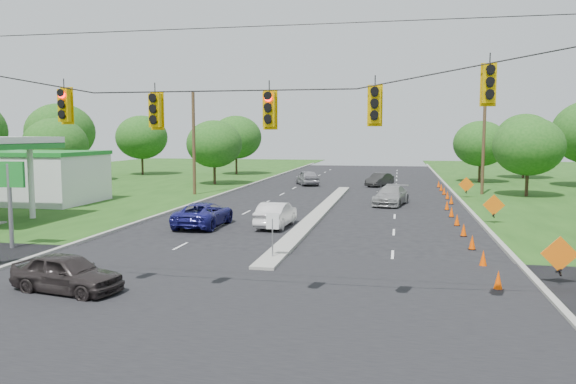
% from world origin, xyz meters
% --- Properties ---
extents(ground, '(160.00, 160.00, 0.00)m').
position_xyz_m(ground, '(0.00, 0.00, 0.00)').
color(ground, black).
rests_on(ground, ground).
extents(cross_street, '(160.00, 14.00, 0.02)m').
position_xyz_m(cross_street, '(0.00, 0.00, 0.00)').
color(cross_street, black).
rests_on(cross_street, ground).
extents(curb_left, '(0.25, 110.00, 0.16)m').
position_xyz_m(curb_left, '(-10.10, 30.00, 0.00)').
color(curb_left, gray).
rests_on(curb_left, ground).
extents(curb_right, '(0.25, 110.00, 0.16)m').
position_xyz_m(curb_right, '(10.10, 30.00, 0.00)').
color(curb_right, gray).
rests_on(curb_right, ground).
extents(median, '(1.00, 34.00, 0.18)m').
position_xyz_m(median, '(0.00, 21.00, 0.00)').
color(median, gray).
rests_on(median, ground).
extents(median_sign, '(0.55, 0.06, 2.05)m').
position_xyz_m(median_sign, '(0.00, 6.00, 1.46)').
color(median_sign, gray).
rests_on(median_sign, ground).
extents(signal_span, '(25.60, 0.32, 9.00)m').
position_xyz_m(signal_span, '(-0.05, -1.00, 4.97)').
color(signal_span, '#422D1C').
rests_on(signal_span, ground).
extents(utility_pole_far_left, '(0.28, 0.28, 9.00)m').
position_xyz_m(utility_pole_far_left, '(-12.50, 30.00, 4.50)').
color(utility_pole_far_left, '#422D1C').
rests_on(utility_pole_far_left, ground).
extents(utility_pole_far_right, '(0.28, 0.28, 9.00)m').
position_xyz_m(utility_pole_far_right, '(12.50, 35.00, 4.50)').
color(utility_pole_far_right, '#422D1C').
rests_on(utility_pole_far_right, ground).
extents(gas_station, '(18.40, 19.70, 5.20)m').
position_xyz_m(gas_station, '(-23.64, 20.24, 2.58)').
color(gas_station, white).
rests_on(gas_station, ground).
extents(cone_0, '(0.32, 0.32, 0.70)m').
position_xyz_m(cone_0, '(8.62, 3.00, 0.35)').
color(cone_0, '#F94A00').
rests_on(cone_0, ground).
extents(cone_1, '(0.32, 0.32, 0.70)m').
position_xyz_m(cone_1, '(8.62, 6.50, 0.35)').
color(cone_1, '#F94A00').
rests_on(cone_1, ground).
extents(cone_2, '(0.32, 0.32, 0.70)m').
position_xyz_m(cone_2, '(8.62, 10.00, 0.35)').
color(cone_2, '#F94A00').
rests_on(cone_2, ground).
extents(cone_3, '(0.32, 0.32, 0.70)m').
position_xyz_m(cone_3, '(8.62, 13.50, 0.35)').
color(cone_3, '#F94A00').
rests_on(cone_3, ground).
extents(cone_4, '(0.32, 0.32, 0.70)m').
position_xyz_m(cone_4, '(8.62, 17.00, 0.35)').
color(cone_4, '#F94A00').
rests_on(cone_4, ground).
extents(cone_5, '(0.32, 0.32, 0.70)m').
position_xyz_m(cone_5, '(8.62, 20.50, 0.35)').
color(cone_5, '#F94A00').
rests_on(cone_5, ground).
extents(cone_6, '(0.32, 0.32, 0.70)m').
position_xyz_m(cone_6, '(8.62, 24.00, 0.35)').
color(cone_6, '#F94A00').
rests_on(cone_6, ground).
extents(cone_7, '(0.32, 0.32, 0.70)m').
position_xyz_m(cone_7, '(9.22, 27.50, 0.35)').
color(cone_7, '#F94A00').
rests_on(cone_7, ground).
extents(cone_8, '(0.32, 0.32, 0.70)m').
position_xyz_m(cone_8, '(9.22, 31.00, 0.35)').
color(cone_8, '#F94A00').
rests_on(cone_8, ground).
extents(cone_9, '(0.32, 0.32, 0.70)m').
position_xyz_m(cone_9, '(9.22, 34.50, 0.35)').
color(cone_9, '#F94A00').
rests_on(cone_9, ground).
extents(cone_10, '(0.32, 0.32, 0.70)m').
position_xyz_m(cone_10, '(9.22, 38.00, 0.35)').
color(cone_10, '#F94A00').
rests_on(cone_10, ground).
extents(cone_11, '(0.32, 0.32, 0.70)m').
position_xyz_m(cone_11, '(9.22, 41.50, 0.35)').
color(cone_11, '#F94A00').
rests_on(cone_11, ground).
extents(work_sign_0, '(1.27, 0.58, 1.37)m').
position_xyz_m(work_sign_0, '(10.80, 4.00, 1.09)').
color(work_sign_0, black).
rests_on(work_sign_0, ground).
extents(work_sign_1, '(1.27, 0.58, 1.37)m').
position_xyz_m(work_sign_1, '(10.80, 18.00, 1.09)').
color(work_sign_1, black).
rests_on(work_sign_1, ground).
extents(work_sign_2, '(1.27, 0.58, 1.37)m').
position_xyz_m(work_sign_2, '(10.80, 32.00, 1.09)').
color(work_sign_2, black).
rests_on(work_sign_2, ground).
extents(tree_2, '(5.88, 5.88, 6.86)m').
position_xyz_m(tree_2, '(-26.00, 30.00, 4.34)').
color(tree_2, black).
rests_on(tree_2, ground).
extents(tree_3, '(7.56, 7.56, 8.82)m').
position_xyz_m(tree_3, '(-32.00, 40.00, 5.58)').
color(tree_3, black).
rests_on(tree_3, ground).
extents(tree_4, '(6.72, 6.72, 7.84)m').
position_xyz_m(tree_4, '(-28.00, 52.00, 4.96)').
color(tree_4, black).
rests_on(tree_4, ground).
extents(tree_5, '(5.88, 5.88, 6.86)m').
position_xyz_m(tree_5, '(-14.00, 40.00, 4.34)').
color(tree_5, black).
rests_on(tree_5, ground).
extents(tree_6, '(6.72, 6.72, 7.84)m').
position_xyz_m(tree_6, '(-16.00, 55.00, 4.96)').
color(tree_6, black).
rests_on(tree_6, ground).
extents(tree_9, '(5.88, 5.88, 6.86)m').
position_xyz_m(tree_9, '(16.00, 34.00, 4.34)').
color(tree_9, black).
rests_on(tree_9, ground).
extents(tree_11, '(6.72, 6.72, 7.84)m').
position_xyz_m(tree_11, '(20.00, 55.00, 4.96)').
color(tree_11, black).
rests_on(tree_11, ground).
extents(tree_12, '(5.88, 5.88, 6.86)m').
position_xyz_m(tree_12, '(14.00, 48.00, 4.34)').
color(tree_12, black).
rests_on(tree_12, ground).
extents(black_sedan, '(4.19, 2.32, 1.35)m').
position_xyz_m(black_sedan, '(-5.75, -0.10, 0.67)').
color(black_sedan, '#2A2424').
rests_on(black_sedan, ground).
extents(white_sedan, '(1.70, 4.45, 1.45)m').
position_xyz_m(white_sedan, '(-1.73, 14.59, 0.72)').
color(white_sedan, silver).
rests_on(white_sedan, ground).
extents(blue_pickup, '(2.42, 5.15, 1.42)m').
position_xyz_m(blue_pickup, '(-5.90, 13.92, 0.71)').
color(blue_pickup, navy).
rests_on(blue_pickup, ground).
extents(silver_car_far, '(3.01, 5.32, 1.45)m').
position_xyz_m(silver_car_far, '(4.67, 26.16, 0.73)').
color(silver_car_far, gray).
rests_on(silver_car_far, ground).
extents(silver_car_oncoming, '(3.43, 4.99, 1.58)m').
position_xyz_m(silver_car_oncoming, '(-4.28, 41.67, 0.79)').
color(silver_car_oncoming, gray).
rests_on(silver_car_oncoming, ground).
extents(dark_car_receding, '(2.97, 4.37, 1.36)m').
position_xyz_m(dark_car_receding, '(3.30, 41.66, 0.68)').
color(dark_car_receding, black).
rests_on(dark_car_receding, ground).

